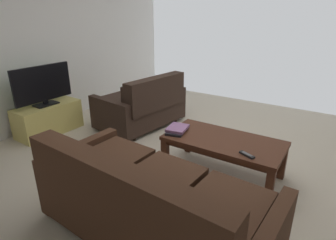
{
  "coord_description": "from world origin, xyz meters",
  "views": [
    {
      "loc": [
        -1.34,
        2.59,
        1.71
      ],
      "look_at": [
        0.02,
        0.48,
        0.73
      ],
      "focal_mm": 29.99,
      "sensor_mm": 36.0,
      "label": 1
    }
  ],
  "objects_px": {
    "loveseat_near": "(143,105)",
    "flat_tv": "(43,85)",
    "sofa_main": "(148,203)",
    "coffee_table": "(224,145)",
    "book_stack": "(177,129)",
    "tv_stand": "(48,119)",
    "tv_remote": "(247,155)"
  },
  "relations": [
    {
      "from": "loveseat_near",
      "to": "tv_stand",
      "type": "bearing_deg",
      "value": 43.41
    },
    {
      "from": "coffee_table",
      "to": "tv_stand",
      "type": "relative_size",
      "value": 1.33
    },
    {
      "from": "tv_stand",
      "to": "flat_tv",
      "type": "bearing_deg",
      "value": 107.56
    },
    {
      "from": "loveseat_near",
      "to": "tv_stand",
      "type": "height_order",
      "value": "loveseat_near"
    },
    {
      "from": "coffee_table",
      "to": "flat_tv",
      "type": "xyz_separation_m",
      "value": [
        2.61,
        0.32,
        0.36
      ]
    },
    {
      "from": "book_stack",
      "to": "loveseat_near",
      "type": "bearing_deg",
      "value": -34.97
    },
    {
      "from": "coffee_table",
      "to": "book_stack",
      "type": "height_order",
      "value": "book_stack"
    },
    {
      "from": "sofa_main",
      "to": "flat_tv",
      "type": "height_order",
      "value": "flat_tv"
    },
    {
      "from": "coffee_table",
      "to": "flat_tv",
      "type": "relative_size",
      "value": 1.42
    },
    {
      "from": "loveseat_near",
      "to": "tv_stand",
      "type": "relative_size",
      "value": 1.49
    },
    {
      "from": "sofa_main",
      "to": "flat_tv",
      "type": "xyz_separation_m",
      "value": [
        2.5,
        -0.89,
        0.38
      ]
    },
    {
      "from": "coffee_table",
      "to": "tv_stand",
      "type": "height_order",
      "value": "tv_stand"
    },
    {
      "from": "tv_stand",
      "to": "sofa_main",
      "type": "bearing_deg",
      "value": 160.28
    },
    {
      "from": "loveseat_near",
      "to": "coffee_table",
      "type": "bearing_deg",
      "value": 157.79
    },
    {
      "from": "book_stack",
      "to": "tv_remote",
      "type": "relative_size",
      "value": 2.02
    },
    {
      "from": "coffee_table",
      "to": "tv_remote",
      "type": "xyz_separation_m",
      "value": [
        -0.32,
        0.23,
        0.07
      ]
    },
    {
      "from": "sofa_main",
      "to": "flat_tv",
      "type": "relative_size",
      "value": 2.19
    },
    {
      "from": "sofa_main",
      "to": "coffee_table",
      "type": "bearing_deg",
      "value": -95.16
    },
    {
      "from": "tv_stand",
      "to": "book_stack",
      "type": "height_order",
      "value": "book_stack"
    },
    {
      "from": "sofa_main",
      "to": "loveseat_near",
      "type": "relative_size",
      "value": 1.37
    },
    {
      "from": "book_stack",
      "to": "coffee_table",
      "type": "bearing_deg",
      "value": -169.93
    },
    {
      "from": "tv_stand",
      "to": "flat_tv",
      "type": "xyz_separation_m",
      "value": [
        -0.0,
        0.0,
        0.51
      ]
    },
    {
      "from": "coffee_table",
      "to": "flat_tv",
      "type": "height_order",
      "value": "flat_tv"
    },
    {
      "from": "flat_tv",
      "to": "tv_remote",
      "type": "distance_m",
      "value": 2.95
    },
    {
      "from": "sofa_main",
      "to": "tv_remote",
      "type": "bearing_deg",
      "value": -113.63
    },
    {
      "from": "flat_tv",
      "to": "book_stack",
      "type": "distance_m",
      "value": 2.11
    },
    {
      "from": "tv_stand",
      "to": "tv_remote",
      "type": "height_order",
      "value": "tv_remote"
    },
    {
      "from": "tv_stand",
      "to": "book_stack",
      "type": "bearing_deg",
      "value": -173.94
    },
    {
      "from": "tv_stand",
      "to": "flat_tv",
      "type": "height_order",
      "value": "flat_tv"
    },
    {
      "from": "loveseat_near",
      "to": "tv_remote",
      "type": "bearing_deg",
      "value": 155.42
    },
    {
      "from": "loveseat_near",
      "to": "flat_tv",
      "type": "relative_size",
      "value": 1.6
    },
    {
      "from": "book_stack",
      "to": "sofa_main",
      "type": "bearing_deg",
      "value": 110.55
    }
  ]
}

